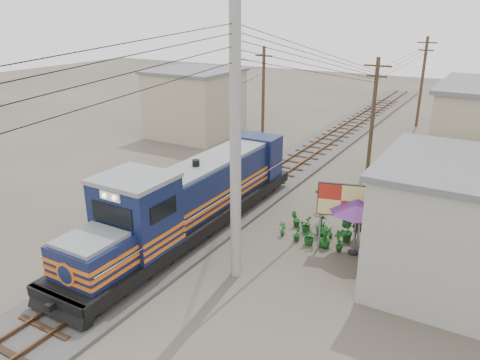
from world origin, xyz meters
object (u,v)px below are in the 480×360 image
Objects in this scene: billboard at (341,202)px; market_umbrella at (357,206)px; locomotive at (190,201)px; vendor at (360,221)px.

market_umbrella is at bearing -11.62° from billboard.
billboard is 0.66m from market_umbrella.
locomotive reaches higher than billboard.
locomotive reaches higher than market_umbrella.
market_umbrella is at bearing 76.36° from vendor.
vendor is at bearing 56.22° from billboard.
vendor is (-0.20, 1.39, -1.26)m from market_umbrella.
vendor is at bearing 26.44° from locomotive.
market_umbrella is (0.66, 0.05, -0.05)m from billboard.
billboard is 1.18× the size of market_umbrella.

